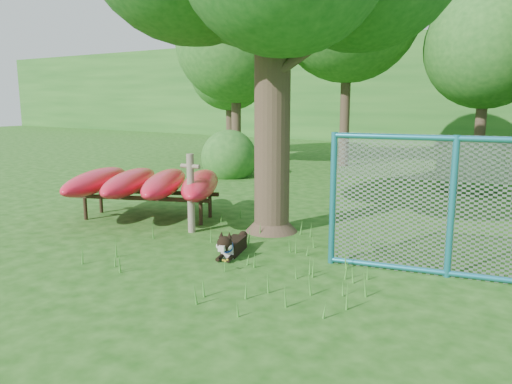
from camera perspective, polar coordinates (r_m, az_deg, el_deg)
The scene contains 13 objects.
ground at distance 7.40m, azimuth -6.50°, elevation -8.91°, with size 80.00×80.00×0.00m, color #16460E.
wooden_post at distance 9.31m, azimuth -7.46°, elevation 0.09°, with size 0.40×0.15×1.48m.
kayak_rack at distance 10.55m, azimuth -12.32°, elevation 1.05°, with size 4.11×3.70×0.99m.
husky_dog at distance 8.00m, azimuth -2.89°, elevation -6.14°, with size 0.49×1.03×0.46m.
fence_section at distance 7.34m, azimuth 21.45°, elevation -1.67°, with size 3.35×0.78×3.31m.
wildflower_clump at distance 7.27m, azimuth -3.58°, elevation -7.93°, with size 0.09×0.08×0.19m.
bg_tree_a at distance 18.98m, azimuth -2.34°, elevation 16.69°, with size 4.40×4.40×6.70m.
bg_tree_b at distance 19.15m, azimuth 10.49°, elevation 19.88°, with size 5.20×5.20×8.22m.
bg_tree_c at distance 18.65m, azimuth 24.87°, elevation 14.70°, with size 4.00×4.00×6.12m.
bg_tree_f at distance 22.81m, azimuth -3.04°, elevation 13.76°, with size 3.60×3.60×5.55m.
shrub_left at distance 16.16m, azimuth -3.08°, elevation 1.80°, with size 1.80×1.80×1.80m, color #235E1E.
shrub_mid at distance 14.76m, azimuth 23.14°, elevation 0.12°, with size 1.80×1.80×1.80m, color #235E1E.
wooded_hillside at distance 33.64m, azimuth 26.19°, elevation 10.44°, with size 80.00×12.00×6.00m, color #235E1E.
Camera 1 is at (4.51, -5.33, 2.46)m, focal length 35.00 mm.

